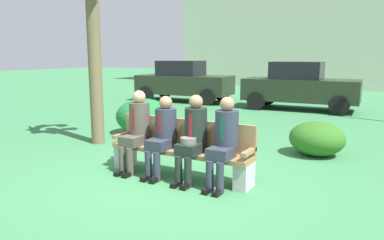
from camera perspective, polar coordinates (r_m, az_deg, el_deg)
ground_plane at (r=5.85m, az=-3.60°, el=-9.07°), size 80.00×80.00×0.00m
park_bench at (r=5.90m, az=-1.64°, el=-4.44°), size 2.39×0.44×0.90m
seated_man_leftmost at (r=6.17m, az=-8.51°, el=-1.00°), size 0.34×0.72×1.33m
seated_man_centerleft at (r=5.87m, az=-4.52°, el=-1.81°), size 0.34×0.72×1.27m
seated_man_centerright at (r=5.58m, az=0.14°, el=-2.18°), size 0.34×0.72×1.32m
seated_man_rightmost at (r=5.35m, az=4.96°, el=-2.70°), size 0.34×0.72×1.31m
shrub_near_bench at (r=9.08m, az=-7.40°, el=0.55°), size 1.39×1.27×0.87m
shrub_mid_lawn at (r=7.50m, az=18.63°, el=-2.72°), size 1.05×0.96×0.66m
parked_car_near at (r=15.43m, az=-1.30°, el=5.97°), size 4.02×1.98×1.68m
parked_car_far at (r=13.60m, az=16.21°, el=5.05°), size 3.98×1.90×1.68m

